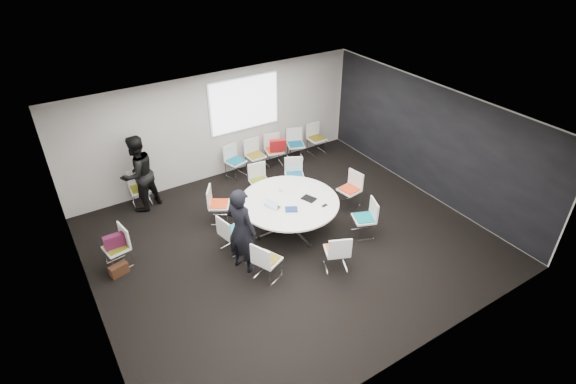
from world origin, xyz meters
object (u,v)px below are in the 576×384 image
chair_back_a (236,167)px  chair_back_c (274,156)px  chair_back_d (296,150)px  chair_back_e (316,144)px  chair_ring_d (219,211)px  chair_ring_b (295,181)px  conference_table (289,208)px  chair_ring_e (232,240)px  chair_ring_f (267,267)px  chair_back_b (255,161)px  chair_ring_h (364,225)px  chair_person_back (141,194)px  maroon_bag (114,241)px  cup (281,190)px  person_main (241,230)px  chair_ring_c (260,188)px  chair_ring_a (349,196)px  brown_bag (119,270)px  person_back (138,174)px  chair_ring_g (336,258)px  laptop (274,205)px  chair_spare_left (119,254)px

chair_back_a → chair_back_c: (1.19, -0.01, 0.00)m
chair_back_d → chair_back_e: (0.73, 0.00, 0.00)m
chair_ring_d → chair_ring_b: bearing=126.5°
conference_table → chair_ring_e: (-1.43, -0.03, -0.26)m
chair_ring_f → chair_back_b: (1.86, 3.87, 0.00)m
chair_ring_h → chair_person_back: same height
chair_ring_d → maroon_bag: size_ratio=2.20×
chair_back_c → cup: size_ratio=9.78×
person_main → chair_ring_c: bearing=-59.9°
chair_ring_a → chair_ring_e: size_ratio=1.00×
chair_ring_a → chair_ring_h: size_ratio=1.00×
chair_person_back → brown_bag: (-1.14, -2.23, -0.16)m
chair_ring_b → brown_bag: (-4.62, -0.75, -0.16)m
chair_back_b → person_back: 3.23m
chair_ring_e → chair_ring_h: bearing=56.8°
chair_ring_b → chair_ring_g: bearing=97.9°
chair_back_e → chair_ring_f: bearing=43.8°
laptop → brown_bag: laptop is taller
conference_table → chair_back_d: chair_back_d is taller
chair_back_d → chair_person_back: 4.46m
chair_back_e → brown_bag: (-6.32, -2.20, -0.16)m
chair_ring_f → brown_bag: chair_ring_f is taller
chair_ring_a → chair_back_a: bearing=23.1°
chair_ring_c → maroon_bag: size_ratio=2.20×
chair_back_e → conference_table: bearing=44.7°
maroon_bag → person_main: bearing=-33.3°
conference_table → chair_back_b: (0.63, 2.73, -0.26)m
chair_spare_left → cup: (3.62, -0.34, 0.50)m
chair_back_a → person_back: bearing=-10.9°
chair_back_b → maroon_bag: bearing=23.6°
chair_ring_a → maroon_bag: 5.37m
person_back → maroon_bag: bearing=35.5°
chair_ring_d → chair_spare_left: 2.38m
chair_ring_g → chair_ring_e: bearing=156.6°
chair_ring_d → person_main: bearing=23.3°
chair_ring_g → chair_back_b: 4.41m
chair_back_c → chair_back_e: size_ratio=1.00×
chair_spare_left → chair_person_back: 2.22m
chair_ring_h → chair_back_e: size_ratio=1.00×
chair_back_b → chair_back_c: size_ratio=1.00×
chair_ring_c → chair_ring_g: bearing=96.7°
chair_back_a → chair_person_back: size_ratio=1.00×
conference_table → chair_ring_g: chair_ring_g is taller
maroon_bag → brown_bag: 0.57m
conference_table → chair_ring_h: size_ratio=2.49×
chair_back_e → cup: 3.50m
chair_ring_h → person_main: (-2.73, 0.48, 0.65)m
chair_ring_g → brown_bag: (-3.74, 2.15, -0.16)m
chair_ring_a → brown_bag: 5.41m
chair_ring_b → chair_back_b: same height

